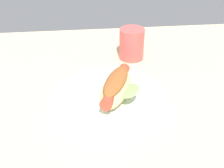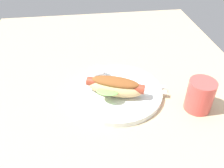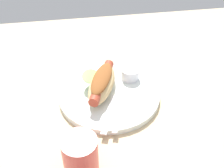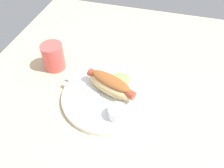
{
  "view_description": "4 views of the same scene",
  "coord_description": "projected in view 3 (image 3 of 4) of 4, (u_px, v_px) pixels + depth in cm",
  "views": [
    {
      "loc": [
        -1.76,
        -56.48,
        42.39
      ],
      "look_at": [
        4.22,
        0.99,
        5.02
      ],
      "focal_mm": 48.94,
      "sensor_mm": 36.0,
      "label": 1
    },
    {
      "loc": [
        57.02,
        -7.37,
        45.89
      ],
      "look_at": [
        3.66,
        0.03,
        4.2
      ],
      "focal_mm": 38.57,
      "sensor_mm": 36.0,
      "label": 2
    },
    {
      "loc": [
        11.23,
        56.38,
        50.92
      ],
      "look_at": [
        2.6,
        1.79,
        4.57
      ],
      "focal_mm": 45.19,
      "sensor_mm": 36.0,
      "label": 3
    },
    {
      "loc": [
        -39.85,
        -12.28,
        52.76
      ],
      "look_at": [
        4.9,
        0.3,
        4.88
      ],
      "focal_mm": 37.14,
      "sensor_mm": 36.0,
      "label": 4
    }
  ],
  "objects": [
    {
      "name": "fork",
      "position": [
        117.0,
        110.0,
        0.69
      ],
      "size": [
        4.96,
        14.98,
        0.4
      ],
      "rotation": [
        0.0,
        0.0,
        4.46
      ],
      "color": "silver",
      "rests_on": "plate"
    },
    {
      "name": "knife",
      "position": [
        109.0,
        114.0,
        0.68
      ],
      "size": [
        5.83,
        12.83,
        0.36
      ],
      "primitive_type": "cube",
      "rotation": [
        0.0,
        0.0,
        4.36
      ],
      "color": "silver",
      "rests_on": "plate"
    },
    {
      "name": "sauce_ramekin",
      "position": [
        130.0,
        74.0,
        0.78
      ],
      "size": [
        4.99,
        4.99,
        3.11
      ],
      "primitive_type": "cylinder",
      "color": "white",
      "rests_on": "plate"
    },
    {
      "name": "plate",
      "position": [
        109.0,
        94.0,
        0.75
      ],
      "size": [
        26.54,
        26.54,
        1.6
      ],
      "primitive_type": "cylinder",
      "color": "white",
      "rests_on": "ground_plane"
    },
    {
      "name": "hot_dog",
      "position": [
        102.0,
        83.0,
        0.73
      ],
      "size": [
        11.51,
        16.79,
        5.38
      ],
      "rotation": [
        0.0,
        0.0,
        4.33
      ],
      "color": "#DBB77A",
      "rests_on": "plate"
    },
    {
      "name": "drinking_cup",
      "position": [
        80.0,
        156.0,
        0.55
      ],
      "size": [
        7.15,
        7.15,
        8.96
      ],
      "primitive_type": "cylinder",
      "color": "#D84C47",
      "rests_on": "ground_plane"
    },
    {
      "name": "ground_plane",
      "position": [
        120.0,
        94.0,
        0.77
      ],
      "size": [
        120.0,
        90.0,
        1.8
      ],
      "primitive_type": "cube",
      "color": "tan"
    }
  ]
}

